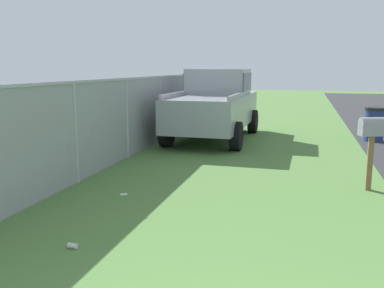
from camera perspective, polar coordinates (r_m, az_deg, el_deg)
mailbox at (r=7.96m, az=23.09°, el=1.38°), size 0.33×0.48×1.29m
pickup_truck at (r=12.86m, az=3.18°, el=5.64°), size 4.84×2.24×2.09m
trash_bin at (r=13.50m, az=23.31°, el=2.46°), size 0.57×0.57×0.99m
fence_section at (r=11.30m, az=-6.36°, el=4.53°), size 16.62×0.07×1.90m
litter_wrapper_midfield_a at (r=7.38m, az=-9.19°, el=-6.67°), size 0.14×0.15×0.01m
litter_can_near_hydrant at (r=5.40m, az=-15.79°, el=-13.05°), size 0.08×0.13×0.07m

